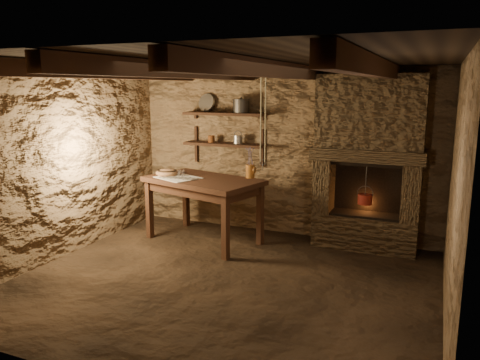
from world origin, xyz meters
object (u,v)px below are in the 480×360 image
at_px(stoneware_jug, 250,165).
at_px(wooden_bowl, 167,173).
at_px(red_pot, 365,198).
at_px(iron_stockpot, 241,107).
at_px(work_table, 204,208).

xyz_separation_m(stoneware_jug, wooden_bowl, (-1.16, -0.30, -0.15)).
bearing_deg(red_pot, stoneware_jug, -171.01).
bearing_deg(wooden_bowl, iron_stockpot, 37.29).
relative_size(wooden_bowl, iron_stockpot, 1.35).
relative_size(work_table, red_pot, 3.24).
relative_size(iron_stockpot, red_pot, 0.44).
bearing_deg(stoneware_jug, wooden_bowl, -152.51).
distance_m(work_table, red_pot, 2.19).
bearing_deg(iron_stockpot, red_pot, -3.76).
relative_size(work_table, wooden_bowl, 5.52).
height_order(work_table, wooden_bowl, wooden_bowl).
bearing_deg(work_table, red_pot, 29.25).
distance_m(iron_stockpot, red_pot, 2.17).
xyz_separation_m(wooden_bowl, red_pot, (2.70, 0.54, -0.24)).
bearing_deg(red_pot, work_table, -165.62).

